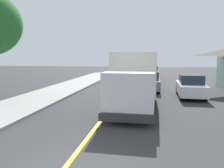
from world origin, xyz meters
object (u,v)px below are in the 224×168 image
object	(u,v)px
box_truck	(135,78)
parked_car_mid	(148,76)
parked_car_far	(151,72)
parked_car_near	(149,82)
parked_car_furthest	(150,70)
parked_van_across	(191,87)

from	to	relation	value
box_truck	parked_car_mid	distance (m)	12.59
parked_car_mid	parked_car_far	distance (m)	6.43
parked_car_far	box_truck	bearing A→B (deg)	-93.20
parked_car_near	parked_car_furthest	bearing A→B (deg)	89.95
parked_car_near	parked_car_mid	bearing A→B (deg)	91.17
parked_car_furthest	parked_car_far	bearing A→B (deg)	-87.60
parked_car_mid	parked_car_near	bearing A→B (deg)	-88.83
parked_car_near	parked_car_far	bearing A→B (deg)	88.70
parked_car_far	parked_car_furthest	distance (m)	6.25
box_truck	parked_car_furthest	distance (m)	25.22
parked_car_mid	parked_car_far	bearing A→B (deg)	86.50
parked_car_far	parked_van_across	size ratio (longest dim) A/B	0.99
parked_car_near	parked_car_furthest	distance (m)	18.37
parked_van_across	parked_car_far	bearing A→B (deg)	100.45
parked_car_far	parked_car_furthest	size ratio (longest dim) A/B	0.99
parked_car_near	parked_car_far	world-z (taller)	same
parked_car_near	parked_car_furthest	size ratio (longest dim) A/B	0.99
parked_car_mid	parked_van_across	xyz separation A→B (m)	(3.12, -8.40, 0.00)
parked_car_mid	parked_van_across	size ratio (longest dim) A/B	1.01
parked_car_furthest	parked_van_across	bearing A→B (deg)	-81.91
parked_car_far	parked_car_furthest	bearing A→B (deg)	92.40
parked_car_mid	parked_van_across	distance (m)	8.97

